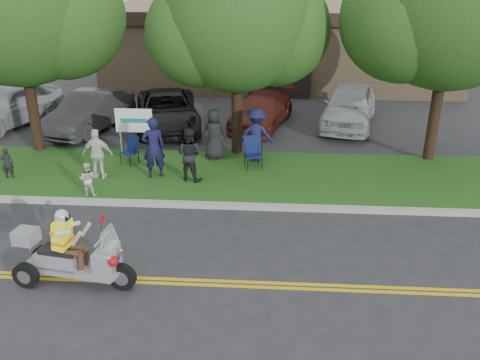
# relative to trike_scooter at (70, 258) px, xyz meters

# --- Properties ---
(ground) EXTENTS (120.00, 120.00, 0.00)m
(ground) POSITION_rel_trike_scooter_xyz_m (2.42, 0.65, -0.60)
(ground) COLOR #28282B
(ground) RESTS_ON ground
(centerline_near) EXTENTS (60.00, 0.10, 0.01)m
(centerline_near) POSITION_rel_trike_scooter_xyz_m (2.42, 0.07, -0.59)
(centerline_near) COLOR gold
(centerline_near) RESTS_ON ground
(centerline_far) EXTENTS (60.00, 0.10, 0.01)m
(centerline_far) POSITION_rel_trike_scooter_xyz_m (2.42, 0.23, -0.59)
(centerline_far) COLOR gold
(centerline_far) RESTS_ON ground
(curb) EXTENTS (60.00, 0.25, 0.12)m
(curb) POSITION_rel_trike_scooter_xyz_m (2.42, 3.70, -0.54)
(curb) COLOR #A8A89E
(curb) RESTS_ON ground
(grass_verge) EXTENTS (60.00, 4.00, 0.10)m
(grass_verge) POSITION_rel_trike_scooter_xyz_m (2.42, 5.85, -0.54)
(grass_verge) COLOR #1E4F15
(grass_verge) RESTS_ON ground
(commercial_building) EXTENTS (18.00, 8.20, 4.00)m
(commercial_building) POSITION_rel_trike_scooter_xyz_m (4.42, 19.63, 1.41)
(commercial_building) COLOR #9E7F5B
(commercial_building) RESTS_ON ground
(tree_left) EXTENTS (6.62, 5.40, 7.78)m
(tree_left) POSITION_rel_trike_scooter_xyz_m (-4.02, 7.68, 4.25)
(tree_left) COLOR #332114
(tree_left) RESTS_ON ground
(tree_mid) EXTENTS (5.88, 4.80, 7.05)m
(tree_mid) POSITION_rel_trike_scooter_xyz_m (2.98, 7.88, 3.83)
(tree_mid) COLOR #332114
(tree_mid) RESTS_ON ground
(tree_right) EXTENTS (6.86, 5.60, 8.07)m
(tree_right) POSITION_rel_trike_scooter_xyz_m (9.49, 7.68, 4.43)
(tree_right) COLOR #332114
(tree_right) RESTS_ON ground
(business_sign) EXTENTS (1.25, 0.06, 1.75)m
(business_sign) POSITION_rel_trike_scooter_xyz_m (-0.48, 7.25, 0.66)
(business_sign) COLOR silver
(business_sign) RESTS_ON ground
(trike_scooter) EXTENTS (2.63, 1.01, 1.72)m
(trike_scooter) POSITION_rel_trike_scooter_xyz_m (0.00, 0.00, 0.00)
(trike_scooter) COLOR black
(trike_scooter) RESTS_ON ground
(lawn_chair_a) EXTENTS (0.67, 0.68, 0.92)m
(lawn_chair_a) POSITION_rel_trike_scooter_xyz_m (-0.45, 6.55, 0.03)
(lawn_chair_a) COLOR black
(lawn_chair_a) RESTS_ON grass_verge
(lawn_chair_b) EXTENTS (0.67, 0.68, 1.02)m
(lawn_chair_b) POSITION_rel_trike_scooter_xyz_m (3.53, 6.49, 0.08)
(lawn_chair_b) COLOR black
(lawn_chair_b) RESTS_ON grass_verge
(spectator_adult_left) EXTENTS (0.80, 0.65, 1.89)m
(spectator_adult_left) POSITION_rel_trike_scooter_xyz_m (0.56, 5.52, 0.45)
(spectator_adult_left) COLOR #141438
(spectator_adult_left) RESTS_ON grass_verge
(spectator_adult_mid) EXTENTS (0.95, 0.85, 1.63)m
(spectator_adult_mid) POSITION_rel_trike_scooter_xyz_m (1.67, 5.34, 0.32)
(spectator_adult_mid) COLOR black
(spectator_adult_mid) RESTS_ON grass_verge
(spectator_adult_right) EXTENTS (0.92, 0.38, 1.56)m
(spectator_adult_right) POSITION_rel_trike_scooter_xyz_m (-1.11, 5.28, 0.29)
(spectator_adult_right) COLOR silver
(spectator_adult_right) RESTS_ON grass_verge
(spectator_chair_a) EXTENTS (1.21, 0.76, 1.80)m
(spectator_chair_a) POSITION_rel_trike_scooter_xyz_m (3.62, 7.04, 0.40)
(spectator_chair_a) COLOR #171941
(spectator_chair_a) RESTS_ON grass_verge
(spectator_chair_b) EXTENTS (0.90, 0.64, 1.71)m
(spectator_chair_b) POSITION_rel_trike_scooter_xyz_m (2.21, 7.17, 0.36)
(spectator_chair_b) COLOR black
(spectator_chair_b) RESTS_ON grass_verge
(child_left) EXTENTS (0.39, 0.31, 0.96)m
(child_left) POSITION_rel_trike_scooter_xyz_m (-3.90, 5.10, -0.01)
(child_left) COLOR black
(child_left) RESTS_ON grass_verge
(child_right) EXTENTS (0.48, 0.38, 0.98)m
(child_right) POSITION_rel_trike_scooter_xyz_m (-1.03, 4.05, -0.01)
(child_right) COLOR silver
(child_right) RESTS_ON grass_verge
(parked_car_far_left) EXTENTS (3.44, 5.24, 1.66)m
(parked_car_far_left) POSITION_rel_trike_scooter_xyz_m (-6.58, 10.73, 0.23)
(parked_car_far_left) COLOR #9EA1A5
(parked_car_far_left) RESTS_ON ground
(parked_car_left) EXTENTS (2.64, 4.79, 1.50)m
(parked_car_left) POSITION_rel_trike_scooter_xyz_m (-3.08, 10.21, 0.15)
(parked_car_left) COLOR #2E2D30
(parked_car_left) RESTS_ON ground
(parked_car_mid) EXTENTS (3.52, 5.58, 1.44)m
(parked_car_mid) POSITION_rel_trike_scooter_xyz_m (-0.08, 10.70, 0.12)
(parked_car_mid) COLOR black
(parked_car_mid) RESTS_ON ground
(parked_car_right) EXTENTS (2.90, 4.72, 1.28)m
(parked_car_right) POSITION_rel_trike_scooter_xyz_m (3.69, 11.28, 0.04)
(parked_car_right) COLOR #511B13
(parked_car_right) RESTS_ON ground
(parked_car_far_right) EXTENTS (3.00, 5.16, 1.65)m
(parked_car_far_right) POSITION_rel_trike_scooter_xyz_m (7.23, 11.52, 0.23)
(parked_car_far_right) COLOR #B1B5B9
(parked_car_far_right) RESTS_ON ground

